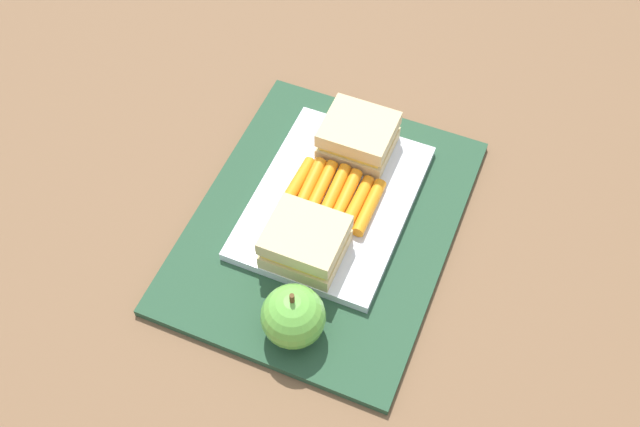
# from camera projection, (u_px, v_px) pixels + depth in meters

# --- Properties ---
(ground_plane) EXTENTS (2.40, 2.40, 0.00)m
(ground_plane) POSITION_uv_depth(u_px,v_px,m) (324.00, 226.00, 0.85)
(ground_plane) COLOR brown
(lunchbag_mat) EXTENTS (0.36, 0.28, 0.01)m
(lunchbag_mat) POSITION_uv_depth(u_px,v_px,m) (324.00, 224.00, 0.85)
(lunchbag_mat) COLOR #284C33
(lunchbag_mat) RESTS_ON ground_plane
(food_tray) EXTENTS (0.23, 0.17, 0.01)m
(food_tray) POSITION_uv_depth(u_px,v_px,m) (333.00, 201.00, 0.85)
(food_tray) COLOR white
(food_tray) RESTS_ON lunchbag_mat
(sandwich_half_left) EXTENTS (0.07, 0.08, 0.04)m
(sandwich_half_left) POSITION_uv_depth(u_px,v_px,m) (358.00, 137.00, 0.87)
(sandwich_half_left) COLOR #DBC189
(sandwich_half_left) RESTS_ON food_tray
(sandwich_half_right) EXTENTS (0.07, 0.08, 0.04)m
(sandwich_half_right) POSITION_uv_depth(u_px,v_px,m) (305.00, 242.00, 0.79)
(sandwich_half_right) COLOR #DBC189
(sandwich_half_right) RESTS_ON food_tray
(carrot_sticks_bundle) EXTENTS (0.08, 0.10, 0.02)m
(carrot_sticks_bundle) POSITION_uv_depth(u_px,v_px,m) (333.00, 194.00, 0.84)
(carrot_sticks_bundle) COLOR orange
(carrot_sticks_bundle) RESTS_ON food_tray
(apple) EXTENTS (0.07, 0.07, 0.08)m
(apple) POSITION_uv_depth(u_px,v_px,m) (293.00, 316.00, 0.74)
(apple) COLOR #66B742
(apple) RESTS_ON lunchbag_mat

